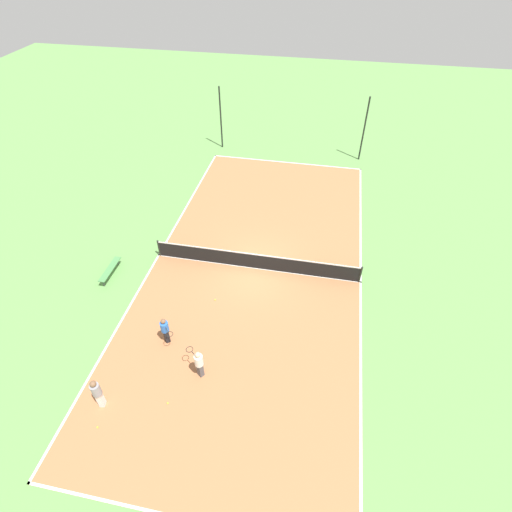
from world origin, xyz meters
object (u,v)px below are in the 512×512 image
Objects in this scene: fence_post_back_right at (364,130)px; tennis_ball_right_alley at (97,427)px; player_baseline_gray at (97,392)px; tennis_net at (256,261)px; bench at (110,269)px; tennis_ball_near_net at (168,403)px; fence_post_back_left at (221,118)px; tennis_ball_far_baseline at (215,300)px; player_far_white at (199,362)px; player_near_blue at (165,329)px.

tennis_ball_right_alley is at bearing -112.37° from fence_post_back_right.
player_baseline_gray is 24.19× the size of tennis_ball_right_alley.
tennis_net is 6.78× the size of player_baseline_gray.
bench is at bearing -129.62° from fence_post_back_right.
tennis_ball_near_net is 2.69m from tennis_ball_right_alley.
tennis_ball_right_alley is 0.01× the size of fence_post_back_left.
tennis_ball_near_net is 5.71m from tennis_ball_far_baseline.
tennis_ball_right_alley is 0.01× the size of fence_post_back_right.
fence_post_back_left is at bearing 180.00° from fence_post_back_right.
player_far_white is at bearing -82.85° from tennis_ball_far_baseline.
tennis_ball_right_alley is at bearing -59.48° from player_near_blue.
tennis_net is 7.78m from bench.
player_baseline_gray reaches higher than player_near_blue.
player_baseline_gray is at bearing 66.31° from player_far_white.
fence_post_back_right reaches higher than player_far_white.
player_baseline_gray is 6.93m from tennis_ball_far_baseline.
fence_post_back_right is (5.48, 13.72, 1.85)m from tennis_net.
tennis_net is at bearing -68.23° from fence_post_back_left.
player_baseline_gray reaches higher than tennis_ball_near_net.
tennis_net is at bearing -63.08° from player_far_white.
player_far_white is 1.03× the size of player_near_blue.
tennis_ball_far_baseline is 0.01× the size of fence_post_back_right.
fence_post_back_left is at bearing -7.41° from bench.
player_far_white is at bearing 59.06° from tennis_ball_near_net.
player_baseline_gray is 24.80m from fence_post_back_right.
tennis_ball_right_alley is at bearing -174.39° from player_baseline_gray.
player_near_blue is (1.44, 3.42, -0.09)m from player_baseline_gray.
fence_post_back_left reaches higher than player_baseline_gray.
bench is 1.32× the size of player_near_blue.
player_near_blue is (-3.02, -5.53, 0.31)m from tennis_net.
fence_post_back_left is at bearing 143.36° from player_near_blue.
bench is 8.15m from player_far_white.
tennis_net is 6.31m from player_near_blue.
fence_post_back_right is (8.50, 19.25, 1.54)m from player_near_blue.
tennis_net reaches higher than tennis_ball_near_net.
fence_post_back_left is (-5.48, 13.72, 1.85)m from tennis_net.
bench is (-7.52, -1.99, -0.16)m from tennis_net.
tennis_ball_right_alley is at bearing 78.35° from player_far_white.
bench is at bearing -1.68° from player_far_white.
player_far_white is 4.29m from tennis_ball_far_baseline.
tennis_ball_near_net is at bearing -80.94° from fence_post_back_left.
tennis_net is 5.66× the size of bench.
fence_post_back_left is at bearing 103.41° from tennis_ball_far_baseline.
player_near_blue is at bearing 0.84° from player_far_white.
player_far_white is (3.43, 2.05, -0.06)m from player_baseline_gray.
tennis_ball_far_baseline is at bearing -97.03° from bench.
tennis_ball_near_net is 0.01× the size of fence_post_back_left.
player_near_blue reaches higher than tennis_ball_far_baseline.
tennis_ball_far_baseline is at bearing 86.11° from tennis_ball_near_net.
tennis_ball_near_net is at bearing -93.89° from tennis_ball_far_baseline.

